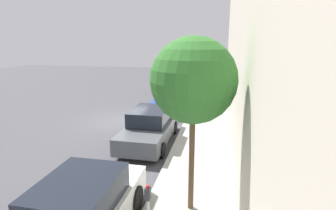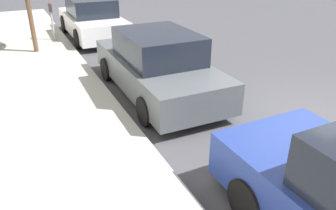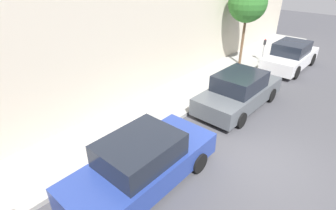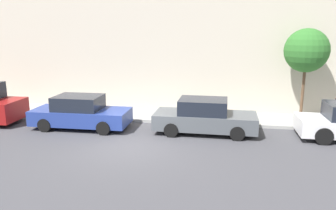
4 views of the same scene
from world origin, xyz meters
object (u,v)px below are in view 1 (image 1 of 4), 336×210
parked_sedan_third (170,99)px  fire_hydrant (205,83)px  street_tree (193,81)px  parked_suv_fourth (183,83)px  parking_meter_near (148,207)px  parked_sedan_second (150,127)px

parked_sedan_third → fire_hydrant: (1.70, 8.57, -0.23)m
parked_sedan_third → street_tree: size_ratio=1.01×
parked_sedan_third → parked_suv_fourth: 5.65m
parked_suv_fourth → street_tree: 16.42m
parked_sedan_third → parked_suv_fourth: size_ratio=0.94×
parking_meter_near → parked_sedan_second: bearing=104.9°
parked_sedan_second → fire_hydrant: parked_sedan_second is taller
parked_sedan_third → fire_hydrant: size_ratio=6.55×
parking_meter_near → fire_hydrant: bearing=90.3°
street_tree → parked_sedan_second: bearing=117.3°
parked_suv_fourth → street_tree: street_tree is taller
parked_suv_fourth → fire_hydrant: (1.69, 2.93, -0.44)m
parked_suv_fourth → street_tree: (2.57, -16.00, 2.62)m
parked_sedan_second → street_tree: bearing=-62.7°
parking_meter_near → fire_hydrant: parking_meter_near is taller
parked_sedan_third → street_tree: street_tree is taller
parked_suv_fourth → fire_hydrant: parked_suv_fourth is taller
parked_sedan_second → parked_sedan_third: bearing=92.2°
parked_sedan_third → street_tree: 11.04m
parking_meter_near → parked_sedan_third: bearing=98.7°
fire_hydrant → parked_sedan_second: bearing=-95.9°
parked_sedan_third → fire_hydrant: bearing=78.8°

